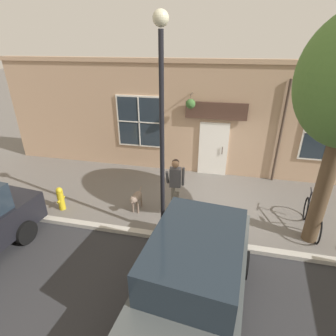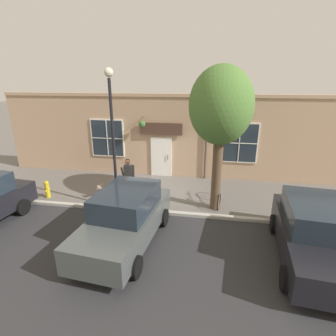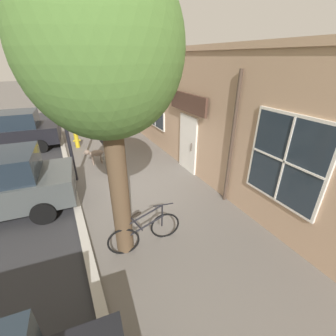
{
  "view_description": "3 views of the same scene",
  "coord_description": "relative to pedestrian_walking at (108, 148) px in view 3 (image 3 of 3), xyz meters",
  "views": [
    {
      "loc": [
        7.39,
        -0.07,
        4.75
      ],
      "look_at": [
        -0.35,
        -1.77,
        0.95
      ],
      "focal_mm": 28.0,
      "sensor_mm": 36.0,
      "label": 1
    },
    {
      "loc": [
        10.88,
        2.13,
        4.97
      ],
      "look_at": [
        0.05,
        0.33,
        1.21
      ],
      "focal_mm": 28.0,
      "sensor_mm": 36.0,
      "label": 2
    },
    {
      "loc": [
        2.04,
        6.3,
        3.95
      ],
      "look_at": [
        -0.74,
        0.79,
        0.89
      ],
      "focal_mm": 24.0,
      "sensor_mm": 36.0,
      "label": 3
    }
  ],
  "objects": [
    {
      "name": "ground_plane",
      "position": [
        -0.58,
        1.34,
        -1.03
      ],
      "size": [
        90.0,
        90.0,
        0.0
      ],
      "primitive_type": "plane",
      "color": "#66605B"
    },
    {
      "name": "storefront_facade",
      "position": [
        -2.92,
        1.34,
        1.12
      ],
      "size": [
        0.95,
        18.0,
        4.27
      ],
      "color": "tan",
      "rests_on": "ground_plane"
    },
    {
      "name": "pedestrian_walking",
      "position": [
        0.0,
        0.0,
        0.0
      ],
      "size": [
        0.59,
        0.55,
        1.71
      ],
      "color": "#6B665B",
      "rests_on": "ground_plane"
    },
    {
      "name": "dog_on_leash",
      "position": [
        0.34,
        -1.15,
        -0.57
      ],
      "size": [
        0.97,
        0.27,
        0.69
      ],
      "color": "#7F6B5B",
      "rests_on": "ground_plane"
    },
    {
      "name": "street_tree_by_curb",
      "position": [
        0.64,
        3.77,
        2.92
      ],
      "size": [
        2.56,
        2.3,
        5.47
      ],
      "color": "brown",
      "rests_on": "ground_plane"
    },
    {
      "name": "leaning_bicycle",
      "position": [
        0.14,
        3.9,
        -0.65
      ],
      "size": [
        1.74,
        0.23,
        1.01
      ],
      "color": "black",
      "rests_on": "ground_plane"
    },
    {
      "name": "parked_car_nearest_curb",
      "position": [
        3.5,
        -4.5,
        -0.15
      ],
      "size": [
        4.46,
        2.26,
        1.75
      ],
      "color": "black",
      "rests_on": "ground_plane"
    },
    {
      "name": "street_lamp",
      "position": [
        1.22,
        -0.1,
        2.41
      ],
      "size": [
        0.32,
        0.32,
        5.34
      ],
      "color": "black",
      "rests_on": "ground_plane"
    },
    {
      "name": "fire_hydrant",
      "position": [
        0.76,
        -3.47,
        -0.63
      ],
      "size": [
        0.34,
        0.2,
        0.77
      ],
      "color": "gold",
      "rests_on": "ground_plane"
    }
  ]
}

